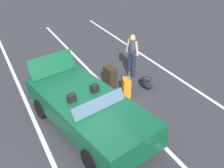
# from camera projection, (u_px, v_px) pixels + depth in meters

# --- Properties ---
(ground_plane) EXTENTS (80.00, 80.00, 0.00)m
(ground_plane) POSITION_uv_depth(u_px,v_px,m) (90.00, 127.00, 7.30)
(ground_plane) COLOR #333335
(lot_line_near) EXTENTS (18.00, 0.12, 0.01)m
(lot_line_near) POSITION_uv_depth(u_px,v_px,m) (44.00, 142.00, 6.76)
(lot_line_near) COLOR silver
(lot_line_near) RESTS_ON ground_plane
(lot_line_mid) EXTENTS (18.00, 0.12, 0.01)m
(lot_line_mid) POSITION_uv_depth(u_px,v_px,m) (131.00, 113.00, 7.86)
(lot_line_mid) COLOR silver
(lot_line_mid) RESTS_ON ground_plane
(lot_line_far) EXTENTS (18.00, 0.12, 0.01)m
(lot_line_far) POSITION_uv_depth(u_px,v_px,m) (196.00, 90.00, 8.96)
(lot_line_far) COLOR silver
(lot_line_far) RESTS_ON ground_plane
(convertible_car) EXTENTS (4.44, 2.49, 1.50)m
(convertible_car) POSITION_uv_depth(u_px,v_px,m) (93.00, 114.00, 6.86)
(convertible_car) COLOR #0F4C2D
(convertible_car) RESTS_ON ground_plane
(suitcase_large_black) EXTENTS (0.51, 0.36, 0.74)m
(suitcase_large_black) POSITION_uv_depth(u_px,v_px,m) (110.00, 77.00, 9.00)
(suitcase_large_black) COLOR #2D2319
(suitcase_large_black) RESTS_ON ground_plane
(suitcase_medium_bright) EXTENTS (0.46, 0.37, 0.98)m
(suitcase_medium_bright) POSITION_uv_depth(u_px,v_px,m) (126.00, 87.00, 8.52)
(suitcase_medium_bright) COLOR orange
(suitcase_medium_bright) RESTS_ON ground_plane
(duffel_bag) EXTENTS (0.65, 0.38, 0.34)m
(duffel_bag) POSITION_uv_depth(u_px,v_px,m) (146.00, 83.00, 9.04)
(duffel_bag) COLOR black
(duffel_bag) RESTS_ON ground_plane
(traveler_person) EXTENTS (0.60, 0.31, 1.65)m
(traveler_person) POSITION_uv_depth(u_px,v_px,m) (132.00, 53.00, 9.35)
(traveler_person) COLOR #1E2338
(traveler_person) RESTS_ON ground_plane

